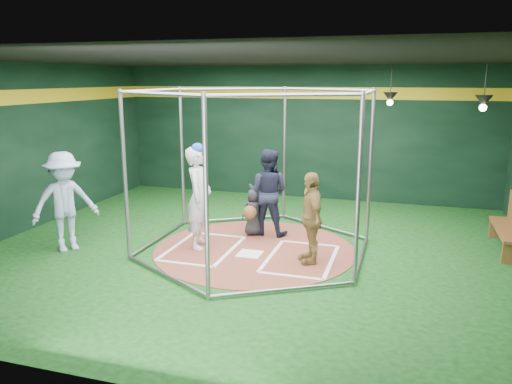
% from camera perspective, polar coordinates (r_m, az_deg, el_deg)
% --- Properties ---
extents(room_shell, '(10.10, 9.10, 3.53)m').
position_cam_1_polar(room_shell, '(9.10, -0.17, 3.89)').
color(room_shell, '#0C350D').
rests_on(room_shell, ground).
extents(clay_disc, '(3.80, 3.80, 0.01)m').
position_cam_1_polar(clay_disc, '(9.52, -0.18, -6.56)').
color(clay_disc, brown).
rests_on(clay_disc, ground).
extents(home_plate, '(0.43, 0.43, 0.01)m').
position_cam_1_polar(home_plate, '(9.25, -0.73, -7.08)').
color(home_plate, white).
rests_on(home_plate, clay_disc).
extents(batter_box_left, '(1.17, 1.77, 0.01)m').
position_cam_1_polar(batter_box_left, '(9.61, -6.08, -6.39)').
color(batter_box_left, white).
rests_on(batter_box_left, clay_disc).
extents(batter_box_right, '(1.17, 1.77, 0.01)m').
position_cam_1_polar(batter_box_right, '(9.07, 5.15, -7.55)').
color(batter_box_right, white).
rests_on(batter_box_right, clay_disc).
extents(batting_cage, '(4.05, 4.67, 3.00)m').
position_cam_1_polar(batting_cage, '(9.14, -0.18, 2.31)').
color(batting_cage, gray).
rests_on(batting_cage, ground).
extents(pendant_lamp_near, '(0.34, 0.34, 0.90)m').
position_cam_1_polar(pendant_lamp_near, '(12.20, 15.09, 10.41)').
color(pendant_lamp_near, black).
rests_on(pendant_lamp_near, room_shell).
extents(pendant_lamp_far, '(0.34, 0.34, 0.90)m').
position_cam_1_polar(pendant_lamp_far, '(10.68, 24.57, 9.41)').
color(pendant_lamp_far, black).
rests_on(pendant_lamp_far, room_shell).
extents(batter_figure, '(0.58, 0.78, 2.00)m').
position_cam_1_polar(batter_figure, '(9.44, -6.56, -0.51)').
color(batter_figure, silver).
rests_on(batter_figure, clay_disc).
extents(visitor_leopard, '(0.75, 1.02, 1.61)m').
position_cam_1_polar(visitor_leopard, '(8.70, 6.29, -2.93)').
color(visitor_leopard, tan).
rests_on(visitor_leopard, clay_disc).
extents(catcher_figure, '(0.55, 0.62, 0.97)m').
position_cam_1_polar(catcher_figure, '(10.20, -0.36, -2.31)').
color(catcher_figure, black).
rests_on(catcher_figure, clay_disc).
extents(umpire, '(0.90, 0.72, 1.77)m').
position_cam_1_polar(umpire, '(10.20, 1.36, -0.02)').
color(umpire, black).
rests_on(umpire, clay_disc).
extents(bystander_blue, '(1.29, 1.38, 1.87)m').
position_cam_1_polar(bystander_blue, '(9.91, -21.02, -1.06)').
color(bystander_blue, '#98ABC9').
rests_on(bystander_blue, ground).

